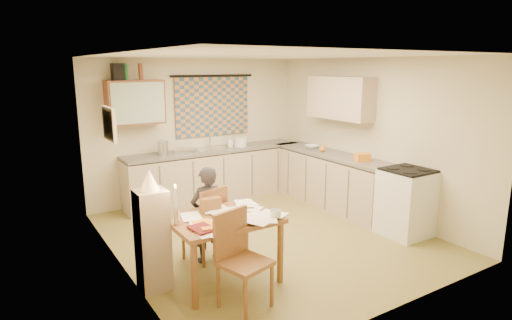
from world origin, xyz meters
TOP-DOWN VIEW (x-y plane):
  - floor at (0.00, 0.00)m, footprint 4.00×4.50m
  - ceiling at (0.00, 0.00)m, footprint 4.00×4.50m
  - wall_back at (0.00, 2.26)m, footprint 4.00×0.02m
  - wall_front at (0.00, -2.26)m, footprint 4.00×0.02m
  - wall_left at (-2.01, 0.00)m, footprint 0.02×4.50m
  - wall_right at (2.01, 0.00)m, footprint 0.02×4.50m
  - window_blind at (0.30, 2.22)m, footprint 1.45×0.03m
  - curtain_rod at (0.30, 2.20)m, footprint 1.60×0.04m
  - wall_cabinet at (-1.15, 2.08)m, footprint 0.90×0.34m
  - wall_cabinet_glass at (-1.15, 1.91)m, footprint 0.84×0.02m
  - upper_cabinet_right at (1.83, 0.55)m, footprint 0.34×1.30m
  - framed_print at (-1.97, 0.40)m, footprint 0.04×0.50m
  - print_canvas at (-1.95, 0.40)m, footprint 0.01×0.42m
  - counter_back at (0.20, 1.95)m, footprint 3.30×0.62m
  - counter_right at (1.70, 0.35)m, footprint 0.62×2.95m
  - stove at (1.70, -1.01)m, footprint 0.62×0.62m
  - sink at (0.15, 1.95)m, footprint 0.64×0.57m
  - tap at (0.18, 2.13)m, footprint 0.04×0.04m
  - dish_rack at (-0.38, 1.95)m, footprint 0.44×0.42m
  - kettle at (-0.78, 1.95)m, footprint 0.21×0.21m
  - mixing_bowl at (0.71, 1.95)m, footprint 0.31×0.31m
  - soap_bottle at (0.53, 2.00)m, footprint 0.12×0.12m
  - bowl at (1.70, 1.09)m, footprint 0.33×0.33m
  - orange_bag at (1.70, -0.15)m, footprint 0.26×0.23m
  - fruit_orange at (1.65, 0.74)m, footprint 0.10×0.10m
  - speaker at (-1.40, 2.08)m, footprint 0.16×0.20m
  - bottle_green at (-1.27, 2.08)m, footprint 0.08×0.08m
  - bottle_brown at (-1.04, 2.08)m, footprint 0.09×0.09m
  - dining_table at (-1.12, -0.82)m, footprint 1.15×0.88m
  - chair_far at (-1.06, -0.22)m, footprint 0.54×0.54m
  - chair_near at (-1.21, -1.41)m, footprint 0.54×0.54m
  - person at (-1.05, -0.27)m, footprint 0.47×0.34m
  - shelf_stand at (-1.84, -0.59)m, footprint 0.32×0.30m
  - lampshade at (-1.84, -0.59)m, footprint 0.20×0.20m
  - letter_rack at (-1.15, -0.59)m, footprint 0.23×0.12m
  - mug at (-0.66, -1.17)m, footprint 0.19×0.19m
  - magazine at (-1.58, -1.06)m, footprint 0.27×0.32m
  - book at (-1.50, -0.94)m, footprint 0.22×0.28m
  - orange_box at (-1.45, -1.12)m, footprint 0.13×0.10m
  - eyeglasses at (-0.99, -1.13)m, footprint 0.13×0.06m
  - candle_holder at (-1.64, -0.77)m, footprint 0.06×0.06m
  - candle at (-1.64, -0.77)m, footprint 0.03×0.03m
  - candle_flame at (-1.62, -0.74)m, footprint 0.02×0.02m
  - papers at (-1.02, -0.88)m, footprint 1.13×0.97m

SIDE VIEW (x-z plane):
  - floor at x=0.00m, z-range -0.02..0.00m
  - chair_far at x=-1.06m, z-range -0.18..0.76m
  - chair_near at x=-1.21m, z-range -0.19..0.79m
  - dining_table at x=-1.12m, z-range 0.00..0.75m
  - counter_right at x=1.70m, z-range -0.01..0.91m
  - counter_back at x=0.20m, z-range -0.01..0.91m
  - stove at x=1.70m, z-range 0.00..0.96m
  - shelf_stand at x=-1.84m, z-range 0.00..1.11m
  - person at x=-1.05m, z-range 0.00..1.19m
  - eyeglasses at x=-0.99m, z-range 0.75..0.77m
  - book at x=-1.50m, z-range 0.75..0.77m
  - magazine at x=-1.58m, z-range 0.75..0.78m
  - papers at x=-1.02m, z-range 0.75..0.78m
  - orange_box at x=-1.45m, z-range 0.75..0.79m
  - mug at x=-0.66m, z-range 0.75..0.85m
  - letter_rack at x=-1.15m, z-range 0.75..0.91m
  - candle_holder at x=-1.64m, z-range 0.75..0.93m
  - sink at x=0.15m, z-range 0.83..0.93m
  - bowl at x=1.70m, z-range 0.92..0.98m
  - dish_rack at x=-0.38m, z-range 0.92..0.98m
  - fruit_orange at x=1.65m, z-range 0.92..1.02m
  - orange_bag at x=1.70m, z-range 0.92..1.04m
  - mixing_bowl at x=0.71m, z-range 0.92..1.08m
  - soap_bottle at x=0.53m, z-range 0.92..1.10m
  - kettle at x=-0.78m, z-range 0.92..1.16m
  - candle at x=-1.64m, z-range 0.93..1.15m
  - tap at x=0.18m, z-range 0.92..1.20m
  - candle_flame at x=-1.62m, z-range 1.15..1.17m
  - lampshade at x=-1.84m, z-range 1.11..1.33m
  - wall_back at x=0.00m, z-range 0.00..2.50m
  - wall_front at x=0.00m, z-range 0.00..2.50m
  - wall_left at x=-2.01m, z-range 0.00..2.50m
  - wall_right at x=2.01m, z-range 0.00..2.50m
  - window_blind at x=0.30m, z-range 1.12..2.17m
  - framed_print at x=-1.97m, z-range 1.50..1.90m
  - print_canvas at x=-1.95m, z-range 1.54..1.86m
  - wall_cabinet at x=-1.15m, z-range 1.45..2.15m
  - wall_cabinet_glass at x=-1.15m, z-range 1.48..2.12m
  - upper_cabinet_right at x=1.83m, z-range 1.50..2.20m
  - curtain_rod at x=0.30m, z-range 2.18..2.22m
  - speaker at x=-1.40m, z-range 2.15..2.41m
  - bottle_green at x=-1.27m, z-range 2.15..2.41m
  - bottle_brown at x=-1.04m, z-range 2.15..2.41m
  - ceiling at x=0.00m, z-range 2.50..2.52m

